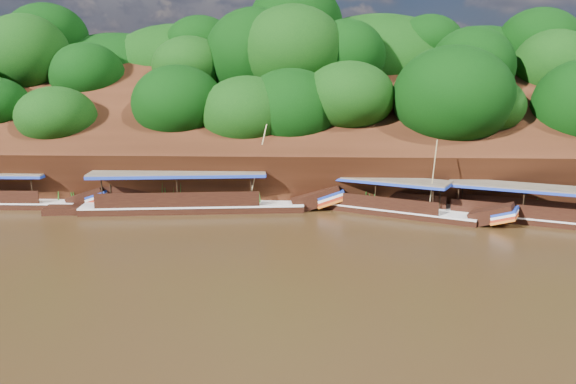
# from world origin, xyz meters

# --- Properties ---
(ground) EXTENTS (160.00, 160.00, 0.00)m
(ground) POSITION_xyz_m (0.00, 0.00, 0.00)
(ground) COLOR black
(ground) RESTS_ON ground
(riverbank) EXTENTS (120.00, 30.06, 19.40)m
(riverbank) POSITION_xyz_m (-0.01, 22.73, 1.89)
(riverbank) COLOR black
(riverbank) RESTS_ON ground
(boat_0) EXTENTS (13.39, 6.94, 5.74)m
(boat_0) POSITION_xyz_m (11.69, 6.26, 0.50)
(boat_0) COLOR black
(boat_0) RESTS_ON ground
(boat_1) EXTENTS (12.79, 7.51, 5.50)m
(boat_1) POSITION_xyz_m (3.08, 8.14, 0.52)
(boat_1) COLOR black
(boat_1) RESTS_ON ground
(boat_2) EXTENTS (17.30, 4.19, 7.01)m
(boat_2) POSITION_xyz_m (-9.59, 8.72, 0.61)
(boat_2) COLOR black
(boat_2) RESTS_ON ground
(boat_3) EXTENTS (13.51, 2.59, 2.86)m
(boat_3) POSITION_xyz_m (-23.50, 9.25, 0.54)
(boat_3) COLOR black
(boat_3) RESTS_ON ground
(reeds) EXTENTS (50.42, 2.49, 1.99)m
(reeds) POSITION_xyz_m (-2.35, 9.66, 0.89)
(reeds) COLOR #1C6018
(reeds) RESTS_ON ground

